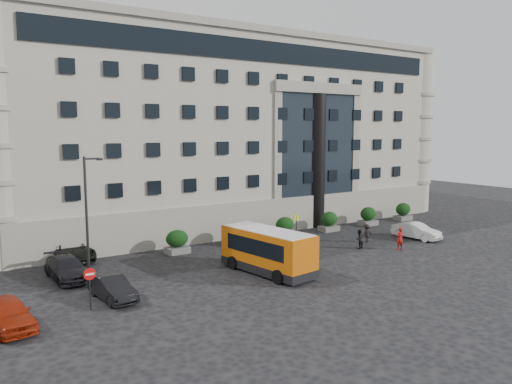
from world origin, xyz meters
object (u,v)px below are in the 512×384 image
at_px(bus_stop_sign, 296,224).
at_px(pedestrian_b, 359,239).
at_px(pedestrian_c, 367,233).
at_px(hedge_e, 368,216).
at_px(parked_car_a, 8,314).
at_px(parked_car_c, 67,268).
at_px(white_taxi, 416,231).
at_px(hedge_b, 235,234).
at_px(parked_car_b, 112,288).
at_px(street_lamp, 88,217).
at_px(red_truck, 0,233).
at_px(no_entry_sign, 90,280).
at_px(pedestrian_a, 400,239).
at_px(hedge_a, 177,242).
at_px(hedge_c, 285,227).
at_px(minibus, 268,249).
at_px(hedge_d, 329,221).
at_px(parked_car_d, 70,250).
at_px(hedge_f, 403,211).

height_order(bus_stop_sign, pedestrian_b, bus_stop_sign).
bearing_deg(pedestrian_c, hedge_e, -132.61).
distance_m(parked_car_a, pedestrian_b, 26.06).
height_order(parked_car_c, white_taxi, parked_car_c).
height_order(hedge_b, pedestrian_c, hedge_b).
relative_size(parked_car_b, white_taxi, 0.95).
xyz_separation_m(street_lamp, red_truck, (-3.37, 13.83, -3.03)).
relative_size(no_entry_sign, pedestrian_a, 1.28).
xyz_separation_m(pedestrian_b, pedestrian_c, (2.20, 1.31, -0.01)).
distance_m(hedge_a, no_entry_sign, 12.64).
xyz_separation_m(hedge_a, hedge_e, (20.80, 0.00, 0.00)).
relative_size(hedge_c, minibus, 0.25).
xyz_separation_m(parked_car_a, pedestrian_b, (25.94, 2.49, 0.04)).
distance_m(hedge_a, pedestrian_c, 16.05).
relative_size(parked_car_c, pedestrian_a, 2.70).
height_order(bus_stop_sign, pedestrian_a, bus_stop_sign).
relative_size(street_lamp, pedestrian_c, 5.12).
bearing_deg(parked_car_b, hedge_d, 12.42).
bearing_deg(parked_car_b, hedge_c, 17.30).
bearing_deg(bus_stop_sign, hedge_a, 163.58).
bearing_deg(bus_stop_sign, parked_car_d, 162.99).
distance_m(parked_car_c, parked_car_d, 4.80).
bearing_deg(hedge_d, red_truck, 161.45).
relative_size(parked_car_c, pedestrian_c, 3.14).
distance_m(parked_car_d, pedestrian_a, 25.44).
bearing_deg(no_entry_sign, hedge_f, 14.17).
bearing_deg(hedge_c, pedestrian_c, -48.35).
relative_size(red_truck, parked_car_a, 1.17).
bearing_deg(hedge_d, parked_car_a, -162.31).
distance_m(white_taxi, pedestrian_c, 4.85).
bearing_deg(parked_car_d, hedge_c, -12.06).
xyz_separation_m(parked_car_b, pedestrian_b, (20.44, 1.16, 0.12)).
height_order(parked_car_d, pedestrian_a, pedestrian_a).
height_order(hedge_a, hedge_c, same).
bearing_deg(pedestrian_b, minibus, -4.95).
height_order(red_truck, pedestrian_a, red_truck).
height_order(hedge_b, hedge_d, same).
distance_m(street_lamp, pedestrian_b, 21.26).
bearing_deg(hedge_e, red_truck, 164.29).
relative_size(hedge_d, no_entry_sign, 0.79).
bearing_deg(pedestrian_a, white_taxi, -146.03).
xyz_separation_m(pedestrian_a, pedestrian_b, (-2.46, 2.05, -0.12)).
bearing_deg(no_entry_sign, street_lamp, 75.28).
height_order(hedge_b, hedge_c, same).
height_order(bus_stop_sign, white_taxi, bus_stop_sign).
xyz_separation_m(hedge_b, parked_car_b, (-12.70, -7.79, -0.26)).
relative_size(hedge_b, pedestrian_c, 1.18).
distance_m(hedge_e, hedge_f, 5.20).
bearing_deg(hedge_f, white_taxi, -132.56).
relative_size(no_entry_sign, minibus, 0.32).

